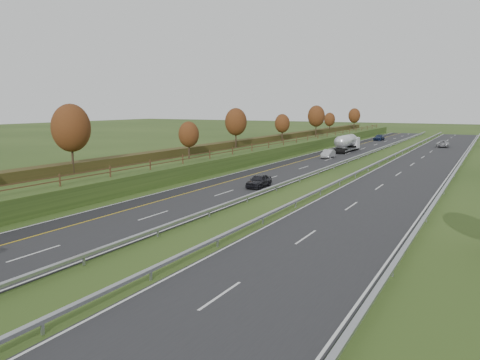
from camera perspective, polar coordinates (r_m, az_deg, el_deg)
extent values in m
plane|color=#2B4217|center=(66.47, 11.99, 0.71)|extent=(400.00, 400.00, 0.00)
cube|color=#242427|center=(73.74, 7.16, 1.66)|extent=(10.50, 200.00, 0.04)
cube|color=#242427|center=(69.47, 19.92, 0.73)|extent=(10.50, 200.00, 0.04)
cube|color=black|center=(75.19, 4.51, 1.85)|extent=(3.00, 200.00, 0.04)
cube|color=silver|center=(75.72, 3.61, 1.93)|extent=(0.15, 200.00, 0.01)
cube|color=gold|center=(74.59, 5.56, 1.80)|extent=(0.15, 200.00, 0.01)
cube|color=silver|center=(72.06, 10.90, 1.42)|extent=(0.15, 200.00, 0.01)
cube|color=silver|center=(70.39, 15.86, 1.06)|extent=(0.15, 200.00, 0.01)
cube|color=silver|center=(68.90, 24.06, 0.44)|extent=(0.15, 200.00, 0.01)
cube|color=silver|center=(33.24, -23.77, -8.18)|extent=(0.15, 4.00, 0.01)
cube|color=silver|center=(24.19, -2.40, -13.86)|extent=(0.15, 4.00, 0.01)
cube|color=silver|center=(41.30, -10.48, -4.25)|extent=(0.15, 4.00, 0.01)
cube|color=silver|center=(34.44, 8.04, -6.88)|extent=(0.15, 4.00, 0.01)
cube|color=silver|center=(50.94, -1.94, -1.57)|extent=(0.15, 4.00, 0.01)
cube|color=silver|center=(45.56, 13.41, -3.10)|extent=(0.15, 4.00, 0.01)
cube|color=silver|center=(61.42, 3.77, 0.25)|extent=(0.15, 4.00, 0.01)
cube|color=silver|center=(57.03, 16.63, -0.80)|extent=(0.15, 4.00, 0.01)
cube|color=silver|center=(72.37, 7.79, 1.53)|extent=(0.15, 4.00, 0.01)
cube|color=silver|center=(68.68, 18.76, 0.73)|extent=(0.15, 4.00, 0.01)
cube|color=silver|center=(83.61, 10.75, 2.47)|extent=(0.15, 4.00, 0.01)
cube|color=silver|center=(80.44, 20.27, 1.81)|extent=(0.15, 4.00, 0.01)
cube|color=silver|center=(95.03, 13.00, 3.18)|extent=(0.15, 4.00, 0.01)
cube|color=silver|center=(92.26, 21.39, 2.61)|extent=(0.15, 4.00, 0.01)
cube|color=silver|center=(106.58, 14.77, 3.73)|extent=(0.15, 4.00, 0.01)
cube|color=silver|center=(104.12, 22.26, 3.23)|extent=(0.15, 4.00, 0.01)
cube|color=silver|center=(118.23, 16.19, 4.17)|extent=(0.15, 4.00, 0.01)
cube|color=silver|center=(116.01, 22.96, 3.73)|extent=(0.15, 4.00, 0.01)
cube|color=silver|center=(129.93, 17.36, 4.53)|extent=(0.15, 4.00, 0.01)
cube|color=silver|center=(127.92, 23.52, 4.13)|extent=(0.15, 4.00, 0.01)
cube|color=silver|center=(141.69, 18.33, 4.83)|extent=(0.15, 4.00, 0.01)
cube|color=silver|center=(139.84, 23.99, 4.46)|extent=(0.15, 4.00, 0.01)
cube|color=silver|center=(153.48, 19.16, 5.08)|extent=(0.15, 4.00, 0.01)
cube|color=silver|center=(151.78, 24.39, 4.74)|extent=(0.15, 4.00, 0.01)
cube|color=silver|center=(165.30, 19.87, 5.30)|extent=(0.15, 4.00, 0.01)
cube|color=silver|center=(163.73, 24.72, 4.98)|extent=(0.15, 4.00, 0.01)
cube|color=#2B4217|center=(79.29, -1.60, 2.96)|extent=(12.00, 200.00, 2.00)
cube|color=#343515|center=(80.16, -2.84, 4.14)|extent=(2.20, 180.00, 1.10)
cube|color=#422B19|center=(76.97, 1.30, 3.94)|extent=(0.08, 184.00, 0.10)
cube|color=#422B19|center=(76.94, 1.30, 4.23)|extent=(0.08, 184.00, 0.10)
cube|color=#422B19|center=(46.55, -21.11, -0.01)|extent=(0.12, 0.12, 1.20)
cube|color=#422B19|center=(50.92, -15.54, 1.00)|extent=(0.12, 0.12, 1.20)
cube|color=#422B19|center=(55.71, -10.89, 1.85)|extent=(0.12, 0.12, 1.20)
cube|color=#422B19|center=(60.82, -6.99, 2.54)|extent=(0.12, 0.12, 1.20)
cube|color=#422B19|center=(66.17, -3.70, 3.12)|extent=(0.12, 0.12, 1.20)
cube|color=#422B19|center=(71.72, -0.92, 3.60)|extent=(0.12, 0.12, 1.20)
cube|color=#422B19|center=(77.41, 1.47, 4.00)|extent=(0.12, 0.12, 1.20)
cube|color=#422B19|center=(83.22, 3.53, 4.35)|extent=(0.12, 0.12, 1.20)
cube|color=#422B19|center=(89.13, 5.31, 4.64)|extent=(0.12, 0.12, 1.20)
cube|color=#422B19|center=(95.11, 6.88, 4.89)|extent=(0.12, 0.12, 1.20)
cube|color=#422B19|center=(101.16, 8.26, 5.11)|extent=(0.12, 0.12, 1.20)
cube|color=#422B19|center=(107.26, 9.48, 5.31)|extent=(0.12, 0.12, 1.20)
cube|color=#422B19|center=(113.40, 10.58, 5.48)|extent=(0.12, 0.12, 1.20)
cube|color=#422B19|center=(119.58, 11.56, 5.63)|extent=(0.12, 0.12, 1.20)
cube|color=#422B19|center=(125.80, 12.44, 5.76)|extent=(0.12, 0.12, 1.20)
cube|color=#422B19|center=(132.04, 13.24, 5.88)|extent=(0.12, 0.12, 1.20)
cube|color=#422B19|center=(138.30, 13.97, 5.99)|extent=(0.12, 0.12, 1.20)
cube|color=#422B19|center=(144.59, 14.64, 6.09)|extent=(0.12, 0.12, 1.20)
cube|color=#422B19|center=(150.89, 15.25, 6.18)|extent=(0.12, 0.12, 1.20)
cube|color=#422B19|center=(157.21, 15.81, 6.26)|extent=(0.12, 0.12, 1.20)
cube|color=#422B19|center=(163.55, 16.33, 6.33)|extent=(0.12, 0.12, 1.20)
cube|color=#979A9F|center=(71.79, 11.41, 1.84)|extent=(0.32, 200.00, 0.18)
cube|color=#979A9F|center=(29.88, -18.50, -9.32)|extent=(0.10, 0.14, 0.56)
cube|color=#979A9F|center=(34.76, -9.99, -6.39)|extent=(0.10, 0.14, 0.56)
cube|color=#979A9F|center=(40.28, -3.75, -4.12)|extent=(0.10, 0.14, 0.56)
cube|color=#979A9F|center=(46.19, 0.91, -2.39)|extent=(0.10, 0.14, 0.56)
cube|color=#979A9F|center=(52.38, 4.49, -1.04)|extent=(0.10, 0.14, 0.56)
cube|color=#979A9F|center=(58.75, 7.30, 0.02)|extent=(0.10, 0.14, 0.56)
cube|color=#979A9F|center=(65.24, 9.55, 0.87)|extent=(0.10, 0.14, 0.56)
cube|color=#979A9F|center=(71.83, 11.40, 1.57)|extent=(0.10, 0.14, 0.56)
cube|color=#979A9F|center=(78.50, 12.93, 2.14)|extent=(0.10, 0.14, 0.56)
cube|color=#979A9F|center=(85.21, 14.23, 2.63)|extent=(0.10, 0.14, 0.56)
cube|color=#979A9F|center=(91.97, 15.33, 3.04)|extent=(0.10, 0.14, 0.56)
cube|color=#979A9F|center=(98.77, 16.29, 3.40)|extent=(0.10, 0.14, 0.56)
cube|color=#979A9F|center=(105.59, 17.12, 3.71)|extent=(0.10, 0.14, 0.56)
cube|color=#979A9F|center=(112.43, 17.85, 3.98)|extent=(0.10, 0.14, 0.56)
cube|color=#979A9F|center=(119.29, 18.50, 4.22)|extent=(0.10, 0.14, 0.56)
cube|color=#979A9F|center=(126.16, 19.07, 4.43)|extent=(0.10, 0.14, 0.56)
cube|color=#979A9F|center=(133.05, 19.59, 4.62)|extent=(0.10, 0.14, 0.56)
cube|color=#979A9F|center=(139.95, 20.06, 4.79)|extent=(0.10, 0.14, 0.56)
cube|color=#979A9F|center=(146.86, 20.48, 4.94)|extent=(0.10, 0.14, 0.56)
cube|color=#979A9F|center=(153.78, 20.87, 5.08)|extent=(0.10, 0.14, 0.56)
cube|color=#979A9F|center=(160.70, 21.22, 5.21)|extent=(0.10, 0.14, 0.56)
cube|color=#979A9F|center=(167.63, 21.54, 5.33)|extent=(0.10, 0.14, 0.56)
cube|color=#979A9F|center=(70.46, 15.37, 1.55)|extent=(0.32, 200.00, 0.18)
cube|color=#979A9F|center=(22.05, -22.95, -16.34)|extent=(0.10, 0.14, 0.56)
cube|color=#979A9F|center=(26.53, -10.82, -11.37)|extent=(0.10, 0.14, 0.56)
cube|color=#979A9F|center=(31.93, -2.75, -7.66)|extent=(0.10, 0.14, 0.56)
cube|color=#979A9F|center=(37.85, 2.80, -4.98)|extent=(0.10, 0.14, 0.56)
cube|color=#979A9F|center=(44.10, 6.79, -3.01)|extent=(0.10, 0.14, 0.56)
cube|color=#979A9F|center=(50.54, 9.77, -1.52)|extent=(0.10, 0.14, 0.56)
cube|color=#979A9F|center=(57.11, 12.06, -0.37)|extent=(0.10, 0.14, 0.56)
cube|color=#979A9F|center=(63.78, 13.88, 0.54)|extent=(0.10, 0.14, 0.56)
cube|color=#979A9F|center=(70.51, 15.35, 1.28)|extent=(0.10, 0.14, 0.56)
cube|color=#979A9F|center=(77.28, 16.57, 1.89)|extent=(0.10, 0.14, 0.56)
cube|color=#979A9F|center=(84.10, 17.59, 2.40)|extent=(0.10, 0.14, 0.56)
cube|color=#979A9F|center=(90.94, 18.46, 2.83)|extent=(0.10, 0.14, 0.56)
cube|color=#979A9F|center=(97.80, 19.20, 3.20)|extent=(0.10, 0.14, 0.56)
cube|color=#979A9F|center=(104.69, 19.85, 3.52)|extent=(0.10, 0.14, 0.56)
cube|color=#979A9F|center=(111.58, 20.42, 3.81)|extent=(0.10, 0.14, 0.56)
cube|color=#979A9F|center=(118.49, 20.92, 4.06)|extent=(0.10, 0.14, 0.56)
cube|color=#979A9F|center=(125.41, 21.37, 4.28)|extent=(0.10, 0.14, 0.56)
cube|color=#979A9F|center=(132.34, 21.77, 4.47)|extent=(0.10, 0.14, 0.56)
cube|color=#979A9F|center=(139.27, 22.13, 4.65)|extent=(0.10, 0.14, 0.56)
cube|color=#979A9F|center=(146.21, 22.46, 4.81)|extent=(0.10, 0.14, 0.56)
cube|color=#979A9F|center=(153.16, 22.76, 4.96)|extent=(0.10, 0.14, 0.56)
cube|color=#979A9F|center=(160.11, 23.03, 5.09)|extent=(0.10, 0.14, 0.56)
cube|color=#979A9F|center=(167.07, 23.28, 5.21)|extent=(0.10, 0.14, 0.56)
cube|color=#979A9F|center=(68.77, 24.71, 0.86)|extent=(0.32, 200.00, 0.18)
cube|color=#979A9F|center=(27.99, 18.14, -10.56)|extent=(0.10, 0.14, 0.56)
cube|color=#979A9F|center=(41.34, 21.78, -4.42)|extent=(0.10, 0.14, 0.56)
cube|color=#979A9F|center=(55.01, 23.60, -1.30)|extent=(0.10, 0.14, 0.56)
cube|color=#979A9F|center=(68.81, 24.70, 0.58)|extent=(0.10, 0.14, 0.56)
cube|color=#979A9F|center=(82.68, 25.42, 1.83)|extent=(0.10, 0.14, 0.56)
cube|color=#979A9F|center=(96.59, 25.94, 2.72)|extent=(0.10, 0.14, 0.56)
cube|color=#979A9F|center=(110.52, 26.33, 3.39)|extent=(0.10, 0.14, 0.56)
cube|color=#979A9F|center=(124.47, 26.63, 3.91)|extent=(0.10, 0.14, 0.56)
cube|color=#979A9F|center=(138.42, 26.87, 4.32)|extent=(0.10, 0.14, 0.56)
cube|color=#979A9F|center=(152.39, 27.07, 4.65)|extent=(0.10, 0.14, 0.56)
cube|color=#979A9F|center=(166.36, 27.23, 4.93)|extent=(0.10, 0.14, 0.56)
cylinder|color=#2D2116|center=(54.77, -19.72, 2.38)|extent=(0.24, 0.24, 3.15)
ellipsoid|color=#4B2410|center=(54.50, -19.92, 6.00)|extent=(4.20, 4.20, 5.25)
cylinder|color=#2D2116|center=(66.27, -6.23, 3.51)|extent=(0.24, 0.24, 2.16)
ellipsoid|color=#4B2410|center=(66.08, -6.27, 5.56)|extent=(2.88, 2.88, 3.60)
cylinder|color=#2D2116|center=(82.77, -0.50, 4.92)|extent=(0.24, 0.24, 2.88)
ellipsoid|color=#4B2410|center=(82.60, -0.51, 7.11)|extent=(3.84, 3.84, 4.80)
cylinder|color=#2D2116|center=(98.45, 5.15, 5.40)|extent=(0.24, 0.24, 2.34)
ellipsoid|color=#4B2410|center=(98.32, 5.17, 6.89)|extent=(3.12, 3.12, 3.90)
cylinder|color=#2D2116|center=(114.79, 9.24, 6.02)|extent=(0.24, 0.24, 3.06)
ellipsoid|color=#4B2410|center=(114.66, 9.28, 7.70)|extent=(4.08, 4.08, 5.10)
cylinder|color=#2D2116|center=(132.64, 10.84, 6.20)|extent=(0.24, 0.24, 2.25)
ellipsoid|color=#4B2410|center=(132.54, 10.87, 7.27)|extent=(3.00, 3.00, 3.75)
cylinder|color=#2D2116|center=(149.31, 13.72, 6.50)|extent=(0.24, 0.24, 2.70)
ellipsoid|color=#4B2410|center=(149.21, 13.77, 7.64)|extent=(3.60, 3.60, 4.50)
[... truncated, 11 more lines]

